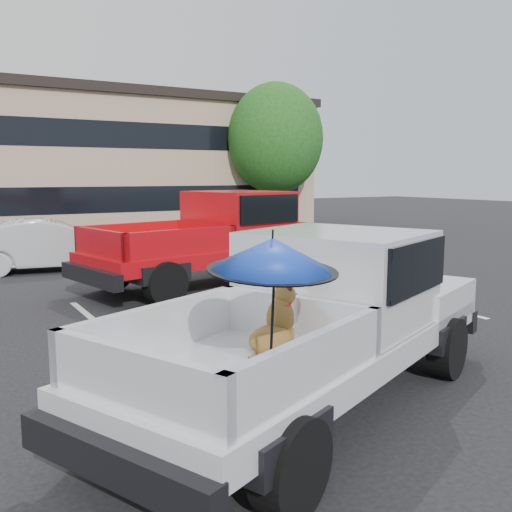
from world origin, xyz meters
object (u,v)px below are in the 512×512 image
at_px(silver_pickup, 328,306).
at_px(silver_sedan, 50,245).
at_px(tree_right, 275,139).
at_px(tree_back, 154,141).
at_px(red_pickup, 232,233).

bearing_deg(silver_pickup, silver_sedan, 71.66).
height_order(tree_right, silver_sedan, tree_right).
relative_size(tree_right, silver_pickup, 1.13).
relative_size(tree_right, tree_back, 0.95).
bearing_deg(silver_sedan, silver_pickup, -166.04).
relative_size(red_pickup, silver_sedan, 1.64).
bearing_deg(tree_back, silver_sedan, -119.49).
bearing_deg(tree_back, red_pickup, -105.25).
bearing_deg(tree_right, red_pickup, -126.45).
height_order(tree_right, red_pickup, tree_right).
bearing_deg(tree_right, silver_sedan, -148.24).
distance_m(tree_right, silver_sedan, 14.07).
xyz_separation_m(tree_right, tree_back, (-3.00, 8.00, 0.20)).
bearing_deg(silver_sedan, tree_right, -49.44).
xyz_separation_m(tree_back, silver_sedan, (-8.58, -15.17, -3.73)).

